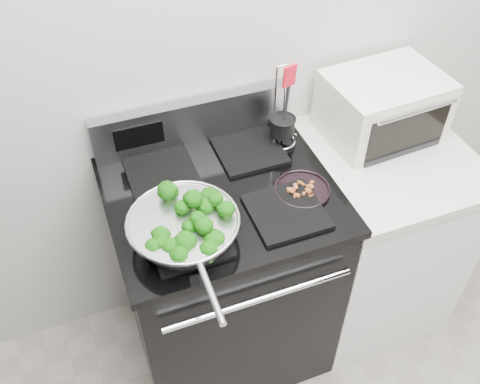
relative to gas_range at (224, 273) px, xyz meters
name	(u,v)px	position (x,y,z in m)	size (l,w,h in m)	color
back_wall	(267,26)	(0.30, 0.34, 0.86)	(4.00, 0.02, 2.70)	#B6B5AD
gas_range	(224,273)	(0.00, 0.00, 0.00)	(0.79, 0.69, 1.13)	black
counter	(370,233)	(0.68, 0.00, -0.03)	(0.62, 0.68, 0.92)	white
skillet	(184,227)	(-0.18, -0.16, 0.52)	(0.36, 0.57, 0.08)	silver
broccoli_pile	(183,222)	(-0.18, -0.16, 0.54)	(0.28, 0.28, 0.10)	#063104
bacon_plate	(302,187)	(0.26, -0.10, 0.48)	(0.19, 0.19, 0.04)	black
utensil_holder	(282,129)	(0.31, 0.17, 0.52)	(0.11, 0.11, 0.34)	silver
toaster_oven	(383,106)	(0.71, 0.13, 0.56)	(0.45, 0.36, 0.25)	silver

